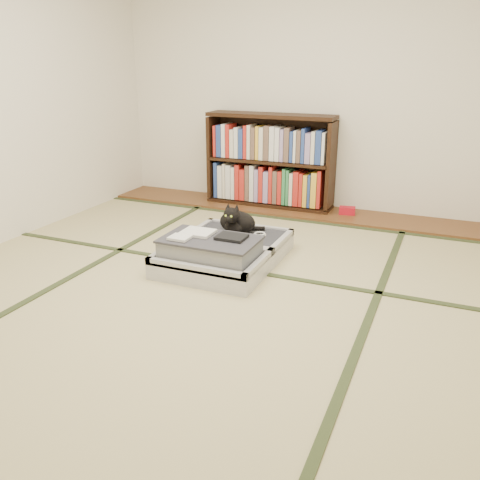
% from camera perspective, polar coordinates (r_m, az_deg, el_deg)
% --- Properties ---
extents(floor, '(4.50, 4.50, 0.00)m').
position_cam_1_polar(floor, '(3.31, -3.19, -5.84)').
color(floor, tan).
rests_on(floor, ground).
extents(wood_strip, '(4.00, 0.50, 0.02)m').
position_cam_1_polar(wood_strip, '(5.06, 6.82, 3.29)').
color(wood_strip, brown).
rests_on(wood_strip, ground).
extents(red_item, '(0.16, 0.11, 0.07)m').
position_cam_1_polar(red_item, '(4.98, 11.94, 3.25)').
color(red_item, '#B20E1D').
rests_on(red_item, wood_strip).
extents(room_shell, '(4.50, 4.50, 4.50)m').
position_cam_1_polar(room_shell, '(2.99, -3.74, 20.34)').
color(room_shell, white).
rests_on(room_shell, ground).
extents(tatami_borders, '(4.00, 4.50, 0.01)m').
position_cam_1_polar(tatami_borders, '(3.72, 0.16, -2.78)').
color(tatami_borders, '#2D381E').
rests_on(tatami_borders, ground).
extents(bookcase, '(1.28, 0.29, 0.92)m').
position_cam_1_polar(bookcase, '(5.13, 3.38, 8.69)').
color(bookcase, black).
rests_on(bookcase, wood_strip).
extents(suitcase, '(0.74, 0.99, 0.29)m').
position_cam_1_polar(suitcase, '(3.70, -1.96, -1.29)').
color(suitcase, silver).
rests_on(suitcase, floor).
extents(cat, '(0.33, 0.33, 0.27)m').
position_cam_1_polar(cat, '(3.91, -0.42, 2.05)').
color(cat, black).
rests_on(cat, suitcase).
extents(cable_coil, '(0.10, 0.10, 0.02)m').
position_cam_1_polar(cable_coil, '(3.90, 2.21, 0.64)').
color(cable_coil, white).
rests_on(cable_coil, suitcase).
extents(hanger, '(0.39, 0.23, 0.01)m').
position_cam_1_polar(hanger, '(3.80, -1.44, -2.21)').
color(hanger, black).
rests_on(hanger, floor).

